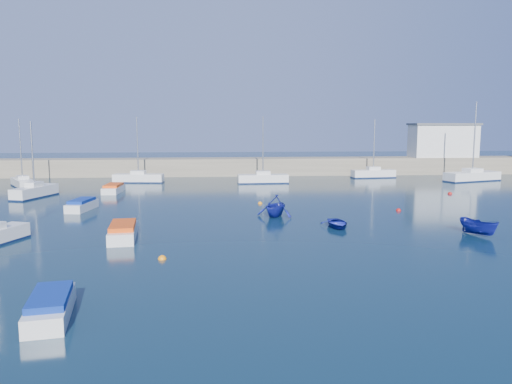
{
  "coord_description": "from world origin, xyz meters",
  "views": [
    {
      "loc": [
        -5.73,
        -30.12,
        7.75
      ],
      "look_at": [
        -2.07,
        14.84,
        1.6
      ],
      "focal_mm": 35.0,
      "sensor_mm": 36.0,
      "label": 1
    }
  ],
  "objects": [
    {
      "name": "buoy_4",
      "position": [
        20.33,
        23.04,
        0.0
      ],
      "size": [
        0.5,
        0.5,
        0.5
      ],
      "primitive_type": "sphere",
      "color": "#AD100D",
      "rests_on": "ground"
    },
    {
      "name": "sailboat_3",
      "position": [
        -24.96,
        24.13,
        0.67
      ],
      "size": [
        3.42,
        6.18,
        8.04
      ],
      "rotation": [
        0.0,
        0.0,
        -0.31
      ],
      "color": "silver",
      "rests_on": "ground"
    },
    {
      "name": "buoy_3",
      "position": [
        -1.41,
        17.99,
        0.0
      ],
      "size": [
        0.43,
        0.43,
        0.43
      ],
      "primitive_type": "sphere",
      "color": "orange",
      "rests_on": "ground"
    },
    {
      "name": "dinghy_center",
      "position": [
        3.39,
        6.26,
        0.31
      ],
      "size": [
        2.2,
        3.04,
        0.62
      ],
      "primitive_type": "imported",
      "rotation": [
        0.0,
        0.0,
        0.02
      ],
      "color": "navy",
      "rests_on": "ground"
    },
    {
      "name": "dinghy_left",
      "position": [
        -0.73,
        11.11,
        0.93
      ],
      "size": [
        4.29,
        4.51,
        1.85
      ],
      "primitive_type": "imported",
      "rotation": [
        0.0,
        0.0,
        -0.46
      ],
      "color": "navy",
      "rests_on": "ground"
    },
    {
      "name": "sailboat_4",
      "position": [
        -29.62,
        33.44,
        0.57
      ],
      "size": [
        4.79,
        6.45,
        8.4
      ],
      "rotation": [
        0.0,
        0.0,
        0.53
      ],
      "color": "silver",
      "rests_on": "ground"
    },
    {
      "name": "back_wall",
      "position": [
        0.0,
        46.0,
        1.3
      ],
      "size": [
        96.0,
        4.5,
        2.6
      ],
      "primitive_type": "cube",
      "color": "gray",
      "rests_on": "ground"
    },
    {
      "name": "buoy_1",
      "position": [
        10.66,
        12.94,
        0.0
      ],
      "size": [
        0.47,
        0.47,
        0.47
      ],
      "primitive_type": "sphere",
      "color": "#AD100D",
      "rests_on": "ground"
    },
    {
      "name": "ground",
      "position": [
        0.0,
        0.0,
        0.0
      ],
      "size": [
        220.0,
        220.0,
        0.0
      ],
      "primitive_type": "plane",
      "color": "#0C2335",
      "rests_on": "ground"
    },
    {
      "name": "sailboat_6",
      "position": [
        0.5,
        35.14,
        0.65
      ],
      "size": [
        6.67,
        2.1,
        8.76
      ],
      "rotation": [
        0.0,
        0.0,
        1.61
      ],
      "color": "silver",
      "rests_on": "ground"
    },
    {
      "name": "motorboat_2",
      "position": [
        -17.4,
        27.55,
        0.46
      ],
      "size": [
        1.85,
        4.8,
        0.98
      ],
      "rotation": [
        0.0,
        0.0,
        -0.04
      ],
      "color": "silver",
      "rests_on": "ground"
    },
    {
      "name": "sailboat_8",
      "position": [
        29.42,
        35.37,
        0.69
      ],
      "size": [
        8.56,
        4.75,
        10.74
      ],
      "rotation": [
        0.0,
        0.0,
        1.89
      ],
      "color": "silver",
      "rests_on": "ground"
    },
    {
      "name": "motorboat_3",
      "position": [
        -12.43,
        -10.24,
        0.47
      ],
      "size": [
        2.2,
        4.51,
        1.01
      ],
      "rotation": [
        0.0,
        0.0,
        0.16
      ],
      "color": "silver",
      "rests_on": "ground"
    },
    {
      "name": "motorboat_1",
      "position": [
        -17.87,
        15.63,
        0.48
      ],
      "size": [
        2.1,
        4.36,
        1.03
      ],
      "rotation": [
        0.0,
        0.0,
        -0.16
      ],
      "color": "silver",
      "rests_on": "ground"
    },
    {
      "name": "dinghy_right",
      "position": [
        12.6,
        2.72,
        0.6
      ],
      "size": [
        2.27,
        3.31,
        1.2
      ],
      "primitive_type": "imported",
      "rotation": [
        0.0,
        0.0,
        0.4
      ],
      "color": "navy",
      "rests_on": "ground"
    },
    {
      "name": "harbor_office",
      "position": [
        30.0,
        46.0,
        5.1
      ],
      "size": [
        10.0,
        4.0,
        5.0
      ],
      "primitive_type": "cube",
      "color": "silver",
      "rests_on": "back_wall"
    },
    {
      "name": "sailboat_7",
      "position": [
        17.19,
        40.62,
        0.64
      ],
      "size": [
        6.47,
        2.41,
        8.41
      ],
      "rotation": [
        0.0,
        0.0,
        1.67
      ],
      "color": "silver",
      "rests_on": "ground"
    },
    {
      "name": "sailboat_5",
      "position": [
        -16.04,
        37.25,
        0.64
      ],
      "size": [
        6.75,
        2.56,
        8.72
      ],
      "rotation": [
        0.0,
        0.0,
        1.46
      ],
      "color": "silver",
      "rests_on": "ground"
    },
    {
      "name": "buoy_0",
      "position": [
        -8.87,
        -1.76,
        0.0
      ],
      "size": [
        0.49,
        0.49,
        0.49
      ],
      "primitive_type": "sphere",
      "color": "orange",
      "rests_on": "ground"
    },
    {
      "name": "motorboat_0",
      "position": [
        -12.07,
        3.74,
        0.51
      ],
      "size": [
        2.17,
        4.97,
        1.08
      ],
      "rotation": [
        0.0,
        0.0,
        0.1
      ],
      "color": "silver",
      "rests_on": "ground"
    }
  ]
}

